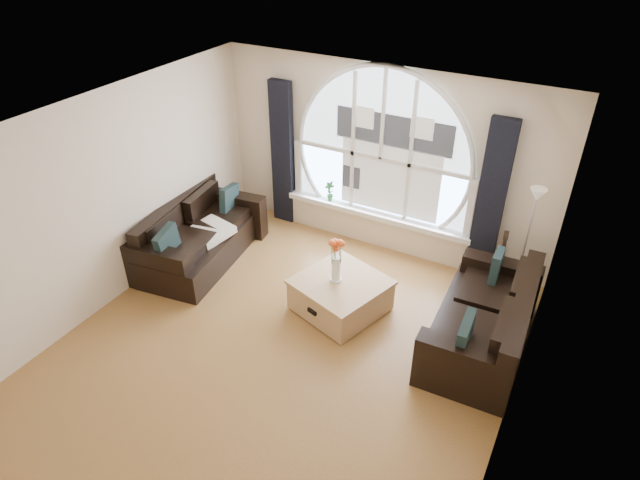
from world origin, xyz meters
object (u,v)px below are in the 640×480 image
at_px(sofa_right, 482,318).
at_px(vase_flowers, 336,255).
at_px(floor_lamp, 525,245).
at_px(guitar, 501,262).
at_px(sofa_left, 200,236).
at_px(coffee_chest, 341,294).
at_px(potted_plant, 330,191).

height_order(sofa_right, vase_flowers, vase_flowers).
bearing_deg(vase_flowers, floor_lamp, 35.34).
bearing_deg(guitar, sofa_left, -179.47).
bearing_deg(vase_flowers, guitar, 36.41).
relative_size(coffee_chest, floor_lamp, 0.63).
relative_size(sofa_left, sofa_right, 1.00).
height_order(sofa_left, sofa_right, sofa_right).
bearing_deg(floor_lamp, guitar, -153.89).
bearing_deg(floor_lamp, sofa_right, -98.65).
xyz_separation_m(sofa_right, guitar, (-0.05, 1.06, 0.13)).
xyz_separation_m(floor_lamp, guitar, (-0.23, -0.11, -0.27)).
relative_size(sofa_left, coffee_chest, 1.93).
xyz_separation_m(sofa_right, coffee_chest, (-1.73, -0.21, -0.15)).
relative_size(sofa_left, guitar, 1.85).
bearing_deg(floor_lamp, coffee_chest, -144.07).
xyz_separation_m(vase_flowers, floor_lamp, (1.98, 1.40, -0.05)).
distance_m(coffee_chest, guitar, 2.13).
relative_size(sofa_right, potted_plant, 6.31).
relative_size(sofa_left, potted_plant, 6.29).
bearing_deg(floor_lamp, vase_flowers, -144.66).
bearing_deg(floor_lamp, potted_plant, 174.82).
distance_m(sofa_left, guitar, 4.17).
distance_m(sofa_left, potted_plant, 2.06).
xyz_separation_m(sofa_right, vase_flowers, (-1.80, -0.23, 0.45)).
relative_size(coffee_chest, potted_plant, 3.26).
distance_m(floor_lamp, guitar, 0.37).
distance_m(sofa_right, potted_plant, 3.13).
distance_m(sofa_right, vase_flowers, 1.87).
distance_m(sofa_left, floor_lamp, 4.44).
xyz_separation_m(coffee_chest, potted_plant, (-1.03, 1.65, 0.46)).
relative_size(sofa_right, guitar, 1.86).
height_order(sofa_right, guitar, guitar).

